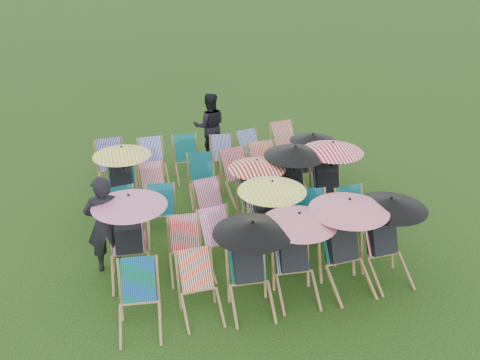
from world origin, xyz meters
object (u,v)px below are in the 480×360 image
object	(u,v)px
person_left	(105,224)
person_rear	(210,126)
deckchair_5	(388,237)
deckchair_29	(289,147)
deckchair_0	(139,301)

from	to	relation	value
person_left	person_rear	world-z (taller)	person_left
deckchair_5	deckchair_29	distance (m)	4.53
person_left	person_rear	xyz separation A→B (m)	(2.67, 4.12, -0.03)
deckchair_0	deckchair_5	size ratio (longest dim) A/B	0.68
deckchair_5	deckchair_29	bearing A→B (deg)	87.13
deckchair_29	person_left	xyz separation A→B (m)	(-4.34, -3.10, 0.35)
person_rear	deckchair_5	bearing A→B (deg)	113.44
deckchair_5	deckchair_29	size ratio (longest dim) A/B	1.36
deckchair_5	person_rear	bearing A→B (deg)	104.05
deckchair_0	deckchair_29	size ratio (longest dim) A/B	0.92
deckchair_29	deckchair_0	bearing A→B (deg)	-140.64
deckchair_0	deckchair_29	xyz separation A→B (m)	(4.00, 4.70, 0.03)
deckchair_0	person_left	world-z (taller)	person_left
deckchair_0	person_rear	bearing A→B (deg)	75.21
deckchair_5	person_left	size ratio (longest dim) A/B	0.81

